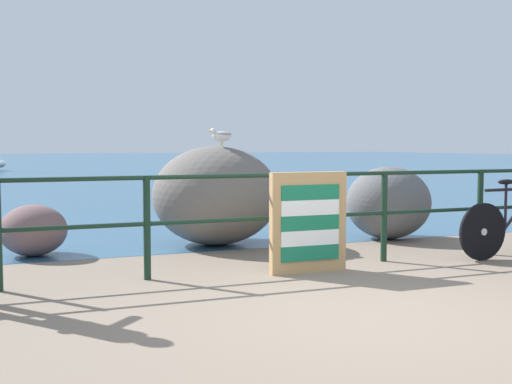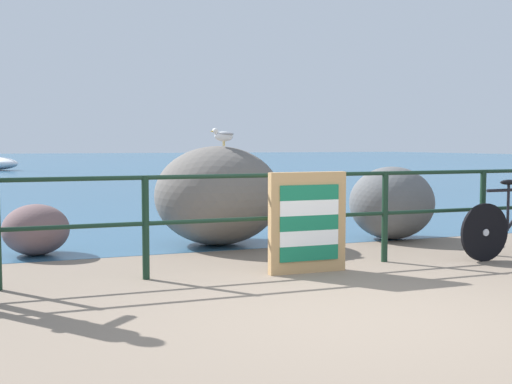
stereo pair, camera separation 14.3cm
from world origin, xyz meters
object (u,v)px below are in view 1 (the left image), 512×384
Objects in this scene: breakwater_boulder_left at (33,230)px; seagull at (221,135)px; breakwater_boulder_right at (388,203)px; breakwater_boulder_main at (216,195)px; folded_deckchair_stack at (308,222)px.

breakwater_boulder_left is 2.60m from seagull.
breakwater_boulder_right is at bearing 166.67° from seagull.
breakwater_boulder_main is 2.45m from breakwater_boulder_right.
breakwater_boulder_left is (-2.58, 2.11, -0.21)m from folded_deckchair_stack.
folded_deckchair_stack is 1.30× the size of breakwater_boulder_left.
folded_deckchair_stack is 2.75m from breakwater_boulder_right.
breakwater_boulder_main is at bearing 97.99° from folded_deckchair_stack.
breakwater_boulder_right is at bearing -4.42° from breakwater_boulder_left.
breakwater_boulder_left is 2.35× the size of seagull.
breakwater_boulder_left is at bearing 175.58° from breakwater_boulder_right.
seagull reaches higher than folded_deckchair_stack.
breakwater_boulder_right is 2.56m from seagull.
breakwater_boulder_right is at bearing -9.20° from breakwater_boulder_main.
breakwater_boulder_left is 0.67× the size of breakwater_boulder_right.
breakwater_boulder_main is (-0.30, 2.14, 0.13)m from folded_deckchair_stack.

